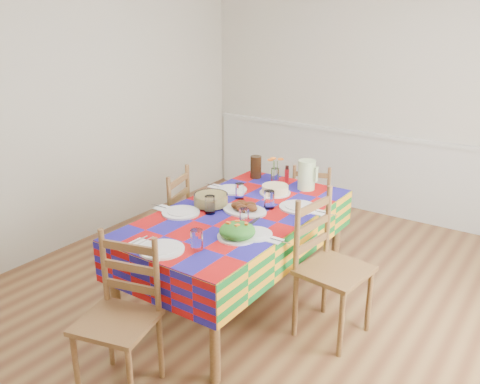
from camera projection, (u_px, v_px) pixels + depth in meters
name	position (u px, v px, depth m)	size (l,w,h in m)	color
room	(269.00, 142.00, 3.46)	(4.58, 5.08, 2.78)	brown
wainscot	(384.00, 173.00, 5.68)	(4.41, 0.06, 0.92)	silver
dining_table	(238.00, 222.00, 3.88)	(1.04, 1.93, 0.75)	brown
setting_near_head	(174.00, 246.00, 3.23)	(0.47, 0.32, 0.14)	white
setting_left_near	(191.00, 209.00, 3.82)	(0.52, 0.31, 0.14)	white
setting_left_far	(234.00, 190.00, 4.25)	(0.48, 0.29, 0.13)	white
setting_right_near	(251.00, 228.00, 3.51)	(0.47, 0.27, 0.12)	white
setting_right_far	(288.00, 204.00, 3.92)	(0.55, 0.32, 0.14)	white
meat_platter	(244.00, 208.00, 3.86)	(0.36, 0.26, 0.07)	white
salad_platter	(237.00, 231.00, 3.41)	(0.27, 0.27, 0.11)	white
pasta_bowl	(211.00, 200.00, 3.97)	(0.27, 0.27, 0.10)	white
cake	(275.00, 190.00, 4.24)	(0.26, 0.26, 0.07)	white
serving_utensils	(251.00, 220.00, 3.69)	(0.15, 0.33, 0.01)	black
flower_vase	(275.00, 171.00, 4.51)	(0.15, 0.12, 0.23)	white
hot_sauce	(287.00, 174.00, 4.48)	(0.04, 0.04, 0.16)	red
green_pitcher	(307.00, 175.00, 4.32)	(0.15, 0.15, 0.25)	#BCDE9D
tea_pitcher	(256.00, 167.00, 4.62)	(0.10, 0.10, 0.20)	black
name_card	(154.00, 259.00, 3.11)	(0.08, 0.02, 0.02)	white
chair_near	(120.00, 318.00, 3.01)	(0.51, 0.50, 0.96)	brown
chair_far	(311.00, 205.00, 4.90)	(0.48, 0.47, 0.85)	brown
chair_left	(166.00, 223.00, 4.37)	(0.50, 0.52, 0.95)	brown
chair_right	(329.00, 268.00, 3.53)	(0.48, 0.50, 1.02)	brown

